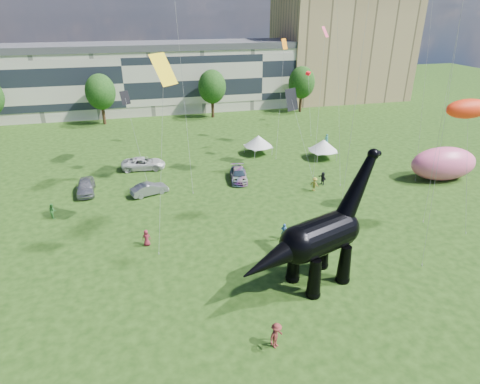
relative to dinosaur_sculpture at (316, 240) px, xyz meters
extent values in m
plane|color=#16330C|center=(-5.78, -0.83, -3.91)|extent=(220.00, 220.00, 0.00)
cube|color=beige|center=(-13.78, 61.17, 2.09)|extent=(78.00, 11.00, 12.00)
cube|color=tan|center=(34.22, 64.17, 7.09)|extent=(28.00, 18.00, 22.00)
cylinder|color=#382314|center=(-17.78, 52.17, -2.31)|extent=(0.56, 0.56, 3.20)
ellipsoid|color=#14380F|center=(-17.78, 52.17, 2.41)|extent=(5.20, 5.20, 6.24)
cylinder|color=#382314|center=(2.22, 52.17, -2.31)|extent=(0.56, 0.56, 3.20)
ellipsoid|color=#14380F|center=(2.22, 52.17, 2.41)|extent=(5.20, 5.20, 6.24)
cylinder|color=#382314|center=(20.22, 52.17, -2.31)|extent=(0.56, 0.56, 3.20)
ellipsoid|color=#14380F|center=(20.22, 52.17, 2.41)|extent=(5.20, 5.20, 6.24)
cone|color=black|center=(-0.57, -1.42, -2.34)|extent=(1.38, 1.38, 3.14)
sphere|color=black|center=(-0.57, -1.42, -3.72)|extent=(1.15, 1.15, 1.15)
cone|color=black|center=(-1.34, 0.74, -2.34)|extent=(1.38, 1.38, 3.14)
sphere|color=black|center=(-1.34, 0.74, -3.72)|extent=(1.15, 1.15, 1.15)
cone|color=black|center=(2.39, -0.37, -2.34)|extent=(1.38, 1.38, 3.14)
sphere|color=black|center=(2.39, -0.37, -3.72)|extent=(1.15, 1.15, 1.15)
cone|color=black|center=(1.62, 1.80, -2.34)|extent=(1.38, 1.38, 3.14)
sphere|color=black|center=(1.62, 1.80, -3.72)|extent=(1.15, 1.15, 1.15)
cylinder|color=black|center=(0.43, 0.15, 0.18)|extent=(5.09, 4.14, 2.83)
sphere|color=black|center=(-1.64, -0.59, 0.18)|extent=(2.83, 2.83, 2.83)
sphere|color=black|center=(2.50, 0.89, 0.18)|extent=(2.72, 2.72, 2.72)
cone|color=black|center=(3.70, 1.32, 3.21)|extent=(4.24, 2.80, 5.54)
sphere|color=black|center=(4.90, 1.75, 5.61)|extent=(0.88, 0.88, 0.88)
cylinder|color=black|center=(5.20, 1.86, 5.56)|extent=(0.84, 0.68, 0.46)
cone|color=black|center=(-3.68, -1.31, -0.17)|extent=(5.95, 3.93, 3.07)
imported|color=#A2A3A7|center=(-18.42, 21.73, -3.10)|extent=(2.03, 4.77, 1.61)
imported|color=gray|center=(-11.40, 19.50, -3.22)|extent=(4.43, 2.68, 1.38)
imported|color=silver|center=(-11.74, 27.72, -3.13)|extent=(5.82, 3.12, 1.55)
imported|color=#595960|center=(-0.57, 21.00, -3.20)|extent=(2.74, 5.12, 1.41)
cube|color=silver|center=(4.56, 29.70, -2.76)|extent=(3.81, 3.81, 0.12)
cone|color=silver|center=(4.56, 29.70, -1.93)|extent=(4.83, 4.83, 1.56)
cylinder|color=#999999|center=(3.52, 27.92, -3.33)|extent=(0.06, 0.06, 1.14)
cylinder|color=#999999|center=(6.34, 28.66, -3.33)|extent=(0.06, 0.06, 1.14)
cylinder|color=#999999|center=(2.78, 30.74, -3.33)|extent=(0.06, 0.06, 1.14)
cylinder|color=#999999|center=(5.60, 31.48, -3.33)|extent=(0.06, 0.06, 1.14)
cube|color=white|center=(12.79, 25.62, -2.76)|extent=(3.12, 3.12, 0.12)
cone|color=white|center=(12.79, 25.62, -1.93)|extent=(3.95, 3.95, 1.56)
cylinder|color=#999999|center=(11.34, 24.18, -3.33)|extent=(0.06, 0.06, 1.14)
cylinder|color=#999999|center=(14.24, 24.17, -3.33)|extent=(0.06, 0.06, 1.14)
cylinder|color=#999999|center=(11.34, 27.08, -3.33)|extent=(0.06, 0.06, 1.14)
cylinder|color=#999999|center=(14.25, 27.07, -3.33)|extent=(0.06, 0.06, 1.14)
ellipsoid|color=pink|center=(23.74, 15.06, -1.85)|extent=(8.59, 4.90, 4.11)
imported|color=#264F8E|center=(0.06, 6.59, -3.10)|extent=(0.70, 0.61, 1.61)
imported|color=#703476|center=(-12.63, 27.60, -3.10)|extent=(0.69, 1.03, 1.62)
imported|color=maroon|center=(-12.18, 8.65, -3.12)|extent=(0.79, 0.53, 1.56)
imported|color=maroon|center=(-4.86, -5.43, -2.98)|extent=(1.37, 1.24, 1.84)
imported|color=black|center=(8.87, 17.24, -3.11)|extent=(0.76, 1.55, 1.60)
imported|color=teal|center=(15.78, 30.72, -2.99)|extent=(0.68, 0.46, 1.83)
imported|color=#347A31|center=(-21.12, 16.28, -3.11)|extent=(0.89, 0.96, 1.59)
imported|color=olive|center=(7.16, 15.79, -3.08)|extent=(1.14, 1.23, 1.66)
cube|color=#FA1018|center=(17.59, 43.33, 5.03)|extent=(1.46, 1.69, 0.62)
plane|color=orange|center=(9.26, 33.34, 10.76)|extent=(1.47, 1.19, 1.45)
plane|color=yellow|center=(-9.47, 9.43, 11.18)|extent=(2.69, 2.75, 2.32)
plane|color=#ED4265|center=(10.41, 23.06, 12.88)|extent=(1.39, 1.39, 1.16)
plane|color=black|center=(6.92, 23.65, 5.08)|extent=(2.77, 1.88, 2.62)
ellipsoid|color=red|center=(17.02, 6.43, 7.25)|extent=(4.33, 4.75, 1.74)
plane|color=black|center=(-13.02, 25.57, 5.94)|extent=(1.55, 1.22, 1.53)
camera|label=1|loc=(-11.73, -23.08, 15.63)|focal=30.00mm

